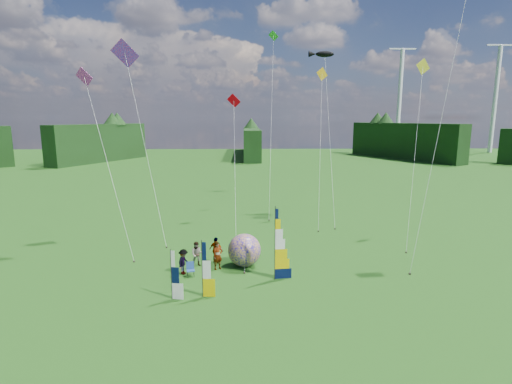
{
  "coord_description": "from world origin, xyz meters",
  "views": [
    {
      "loc": [
        -1.65,
        -20.19,
        10.02
      ],
      "look_at": [
        -1.0,
        4.0,
        5.5
      ],
      "focal_mm": 28.0,
      "sensor_mm": 36.0,
      "label": 1
    }
  ],
  "objects_px": {
    "spectator_c": "(184,262)",
    "camp_chair": "(191,269)",
    "side_banner_left": "(202,270)",
    "bol_inflatable": "(244,250)",
    "feather_banner_main": "(275,244)",
    "kite_whale": "(330,127)",
    "spectator_b": "(197,254)",
    "spectator_a": "(218,256)",
    "side_banner_far": "(171,275)",
    "spectator_d": "(216,250)"
  },
  "relations": [
    {
      "from": "side_banner_left",
      "to": "kite_whale",
      "type": "bearing_deg",
      "value": 64.62
    },
    {
      "from": "side_banner_left",
      "to": "bol_inflatable",
      "type": "relative_size",
      "value": 1.44
    },
    {
      "from": "bol_inflatable",
      "to": "camp_chair",
      "type": "distance_m",
      "value": 3.92
    },
    {
      "from": "spectator_a",
      "to": "camp_chair",
      "type": "xyz_separation_m",
      "value": [
        -1.66,
        -1.22,
        -0.48
      ]
    },
    {
      "from": "bol_inflatable",
      "to": "spectator_c",
      "type": "xyz_separation_m",
      "value": [
        -3.94,
        -1.33,
        -0.29
      ]
    },
    {
      "from": "bol_inflatable",
      "to": "side_banner_far",
      "type": "bearing_deg",
      "value": -129.13
    },
    {
      "from": "spectator_c",
      "to": "camp_chair",
      "type": "height_order",
      "value": "spectator_c"
    },
    {
      "from": "side_banner_far",
      "to": "spectator_b",
      "type": "bearing_deg",
      "value": 91.1
    },
    {
      "from": "bol_inflatable",
      "to": "spectator_a",
      "type": "bearing_deg",
      "value": -163.61
    },
    {
      "from": "bol_inflatable",
      "to": "camp_chair",
      "type": "relative_size",
      "value": 2.43
    },
    {
      "from": "side_banner_left",
      "to": "spectator_a",
      "type": "xyz_separation_m",
      "value": [
        0.57,
        4.2,
        -0.67
      ]
    },
    {
      "from": "bol_inflatable",
      "to": "spectator_a",
      "type": "distance_m",
      "value": 1.87
    },
    {
      "from": "bol_inflatable",
      "to": "spectator_a",
      "type": "relative_size",
      "value": 1.19
    },
    {
      "from": "side_banner_far",
      "to": "spectator_d",
      "type": "height_order",
      "value": "side_banner_far"
    },
    {
      "from": "side_banner_left",
      "to": "side_banner_far",
      "type": "relative_size",
      "value": 1.14
    },
    {
      "from": "side_banner_left",
      "to": "spectator_b",
      "type": "height_order",
      "value": "side_banner_left"
    },
    {
      "from": "spectator_a",
      "to": "spectator_c",
      "type": "distance_m",
      "value": 2.31
    },
    {
      "from": "spectator_a",
      "to": "spectator_c",
      "type": "bearing_deg",
      "value": 163.8
    },
    {
      "from": "feather_banner_main",
      "to": "spectator_b",
      "type": "xyz_separation_m",
      "value": [
        -5.14,
        2.38,
        -1.41
      ]
    },
    {
      "from": "side_banner_far",
      "to": "spectator_d",
      "type": "bearing_deg",
      "value": 80.02
    },
    {
      "from": "side_banner_left",
      "to": "kite_whale",
      "type": "distance_m",
      "value": 23.22
    },
    {
      "from": "spectator_a",
      "to": "kite_whale",
      "type": "xyz_separation_m",
      "value": [
        10.37,
        14.85,
        8.19
      ]
    },
    {
      "from": "spectator_a",
      "to": "bol_inflatable",
      "type": "bearing_deg",
      "value": -20.21
    },
    {
      "from": "bol_inflatable",
      "to": "spectator_d",
      "type": "relative_size",
      "value": 1.23
    },
    {
      "from": "side_banner_far",
      "to": "spectator_c",
      "type": "bearing_deg",
      "value": 98.6
    },
    {
      "from": "bol_inflatable",
      "to": "spectator_d",
      "type": "height_order",
      "value": "bol_inflatable"
    },
    {
      "from": "spectator_c",
      "to": "kite_whale",
      "type": "xyz_separation_m",
      "value": [
        12.53,
        15.65,
        8.3
      ]
    },
    {
      "from": "side_banner_left",
      "to": "spectator_a",
      "type": "bearing_deg",
      "value": 86.75
    },
    {
      "from": "side_banner_far",
      "to": "bol_inflatable",
      "type": "height_order",
      "value": "side_banner_far"
    },
    {
      "from": "kite_whale",
      "to": "camp_chair",
      "type": "bearing_deg",
      "value": -119.72
    },
    {
      "from": "spectator_b",
      "to": "kite_whale",
      "type": "height_order",
      "value": "kite_whale"
    },
    {
      "from": "spectator_c",
      "to": "spectator_d",
      "type": "xyz_separation_m",
      "value": [
        1.97,
        2.0,
        0.08
      ]
    },
    {
      "from": "spectator_d",
      "to": "camp_chair",
      "type": "distance_m",
      "value": 2.86
    },
    {
      "from": "feather_banner_main",
      "to": "camp_chair",
      "type": "xyz_separation_m",
      "value": [
        -5.35,
        0.56,
        -1.81
      ]
    },
    {
      "from": "camp_chair",
      "to": "spectator_c",
      "type": "bearing_deg",
      "value": 126.87
    },
    {
      "from": "side_banner_far",
      "to": "bol_inflatable",
      "type": "relative_size",
      "value": 1.26
    },
    {
      "from": "spectator_b",
      "to": "side_banner_far",
      "type": "bearing_deg",
      "value": -99.43
    },
    {
      "from": "spectator_a",
      "to": "spectator_c",
      "type": "relative_size",
      "value": 1.13
    },
    {
      "from": "spectator_a",
      "to": "camp_chair",
      "type": "height_order",
      "value": "spectator_a"
    },
    {
      "from": "bol_inflatable",
      "to": "kite_whale",
      "type": "bearing_deg",
      "value": 59.07
    },
    {
      "from": "spectator_d",
      "to": "camp_chair",
      "type": "height_order",
      "value": "spectator_d"
    },
    {
      "from": "camp_chair",
      "to": "bol_inflatable",
      "type": "bearing_deg",
      "value": 13.55
    },
    {
      "from": "feather_banner_main",
      "to": "kite_whale",
      "type": "relative_size",
      "value": 0.25
    },
    {
      "from": "side_banner_left",
      "to": "bol_inflatable",
      "type": "height_order",
      "value": "side_banner_left"
    },
    {
      "from": "side_banner_far",
      "to": "spectator_b",
      "type": "xyz_separation_m",
      "value": [
        0.81,
        5.04,
        -0.56
      ]
    },
    {
      "from": "spectator_b",
      "to": "spectator_d",
      "type": "distance_m",
      "value": 1.4
    },
    {
      "from": "side_banner_left",
      "to": "spectator_b",
      "type": "bearing_deg",
      "value": 104.92
    },
    {
      "from": "spectator_c",
      "to": "side_banner_left",
      "type": "bearing_deg",
      "value": -135.17
    },
    {
      "from": "side_banner_left",
      "to": "kite_whale",
      "type": "xyz_separation_m",
      "value": [
        10.94,
        19.05,
        7.52
      ]
    },
    {
      "from": "bol_inflatable",
      "to": "spectator_b",
      "type": "bearing_deg",
      "value": 178.84
    }
  ]
}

